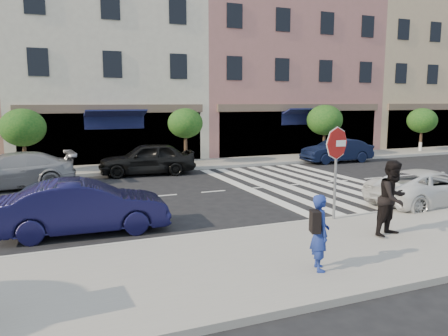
% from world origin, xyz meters
% --- Properties ---
extents(ground, '(120.00, 120.00, 0.00)m').
position_xyz_m(ground, '(0.00, 0.00, 0.00)').
color(ground, black).
rests_on(ground, ground).
extents(sidewalk_near, '(60.00, 4.50, 0.15)m').
position_xyz_m(sidewalk_near, '(0.00, -3.75, 0.07)').
color(sidewalk_near, gray).
rests_on(sidewalk_near, ground).
extents(sidewalk_far, '(60.00, 3.00, 0.15)m').
position_xyz_m(sidewalk_far, '(0.00, 11.00, 0.07)').
color(sidewalk_far, gray).
rests_on(sidewalk_far, ground).
extents(building_centre, '(11.00, 9.00, 11.00)m').
position_xyz_m(building_centre, '(-0.50, 17.00, 5.50)').
color(building_centre, beige).
rests_on(building_centre, ground).
extents(building_east_mid, '(13.00, 9.00, 13.00)m').
position_xyz_m(building_east_mid, '(11.50, 17.00, 6.50)').
color(building_east_mid, '#B16C69').
rests_on(building_east_mid, ground).
extents(building_east_far, '(12.00, 9.00, 12.00)m').
position_xyz_m(building_east_far, '(24.00, 17.00, 6.00)').
color(building_east_far, tan).
rests_on(building_east_far, ground).
extents(street_tree_wb, '(2.10, 2.10, 3.06)m').
position_xyz_m(street_tree_wb, '(-5.00, 10.80, 2.31)').
color(street_tree_wb, '#473323').
rests_on(street_tree_wb, sidewalk_far).
extents(street_tree_c, '(1.90, 1.90, 3.04)m').
position_xyz_m(street_tree_c, '(3.00, 10.80, 2.36)').
color(street_tree_c, '#473323').
rests_on(street_tree_c, sidewalk_far).
extents(street_tree_ea, '(2.20, 2.20, 3.19)m').
position_xyz_m(street_tree_ea, '(12.00, 10.80, 2.39)').
color(street_tree_ea, '#473323').
rests_on(street_tree_ea, sidewalk_far).
extents(street_tree_eb, '(2.00, 2.00, 2.94)m').
position_xyz_m(street_tree_eb, '(20.00, 10.80, 2.22)').
color(street_tree_eb, '#473323').
rests_on(street_tree_eb, sidewalk_far).
extents(stop_sign, '(0.95, 0.14, 2.69)m').
position_xyz_m(stop_sign, '(3.60, -1.67, 2.09)').
color(stop_sign, gray).
rests_on(stop_sign, sidewalk_near).
extents(photographer, '(0.54, 0.66, 1.56)m').
position_xyz_m(photographer, '(0.95, -4.76, 0.93)').
color(photographer, navy).
rests_on(photographer, sidewalk_near).
extents(walker, '(1.10, 0.95, 1.93)m').
position_xyz_m(walker, '(4.01, -3.51, 1.12)').
color(walker, black).
rests_on(walker, sidewalk_near).
extents(car_near_mid, '(4.47, 1.75, 1.45)m').
position_xyz_m(car_near_mid, '(-3.17, 0.18, 0.72)').
color(car_near_mid, black).
rests_on(car_near_mid, ground).
extents(car_near_right, '(4.58, 2.27, 1.25)m').
position_xyz_m(car_near_right, '(8.00, -1.00, 0.62)').
color(car_near_right, white).
rests_on(car_near_right, ground).
extents(car_far_left, '(5.23, 2.47, 1.47)m').
position_xyz_m(car_far_left, '(-5.46, 7.68, 0.74)').
color(car_far_left, gray).
rests_on(car_far_left, ground).
extents(car_far_mid, '(4.76, 2.31, 1.57)m').
position_xyz_m(car_far_mid, '(0.48, 9.02, 0.78)').
color(car_far_mid, black).
rests_on(car_far_mid, ground).
extents(car_far_right, '(4.24, 1.56, 1.39)m').
position_xyz_m(car_far_right, '(11.72, 9.10, 0.69)').
color(car_far_right, black).
rests_on(car_far_right, ground).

